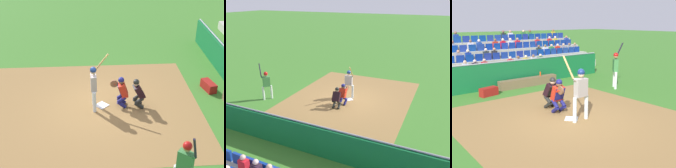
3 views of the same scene
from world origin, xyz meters
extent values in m
plane|color=#387126|center=(0.00, 0.00, 0.00)|extent=(160.00, 160.00, 0.00)
cube|color=olive|center=(0.00, 0.50, 0.00)|extent=(7.47, 8.89, 0.01)
cube|color=white|center=(0.00, 0.00, 0.02)|extent=(0.62, 0.62, 0.02)
cylinder|color=silver|center=(-0.43, 0.29, 0.43)|extent=(0.14, 0.14, 0.86)
cylinder|color=silver|center=(0.12, 0.32, 0.43)|extent=(0.14, 0.14, 0.86)
cube|color=#A29793|center=(-0.15, 0.30, 1.17)|extent=(0.48, 0.25, 0.61)
sphere|color=#D6AF87|center=(-0.15, 0.30, 1.62)|extent=(0.22, 0.22, 0.22)
sphere|color=navy|center=(-0.15, 0.30, 1.68)|extent=(0.25, 0.25, 0.25)
cylinder|color=#A29793|center=(-0.10, 0.28, 1.46)|extent=(0.49, 0.11, 0.14)
cylinder|color=#A29793|center=(0.09, 0.29, 1.46)|extent=(0.18, 0.14, 0.13)
cylinder|color=#AE8649|center=(0.14, 0.00, 1.83)|extent=(0.07, 0.59, 0.75)
sphere|color=black|center=(0.14, 0.27, 1.48)|extent=(0.06, 0.06, 0.06)
cylinder|color=navy|center=(-0.21, -0.78, 0.15)|extent=(0.16, 0.39, 0.34)
cylinder|color=navy|center=(-0.21, -0.78, 0.37)|extent=(0.16, 0.39, 0.33)
cylinder|color=navy|center=(0.11, -0.80, 0.15)|extent=(0.16, 0.39, 0.34)
cylinder|color=navy|center=(0.11, -0.80, 0.37)|extent=(0.16, 0.39, 0.33)
cube|color=red|center=(-0.05, -0.85, 0.74)|extent=(0.44, 0.42, 0.60)
cube|color=navy|center=(-0.04, -0.73, 0.74)|extent=(0.39, 0.21, 0.45)
sphere|color=brown|center=(-0.04, -0.77, 1.11)|extent=(0.22, 0.22, 0.22)
cube|color=black|center=(-0.04, -0.77, 1.11)|extent=(0.20, 0.11, 0.20)
sphere|color=navy|center=(-0.04, -0.77, 1.17)|extent=(0.24, 0.24, 0.24)
cylinder|color=brown|center=(0.09, -0.50, 0.95)|extent=(0.09, 0.30, 0.30)
cylinder|color=red|center=(0.11, -0.67, 0.88)|extent=(0.14, 0.40, 0.22)
cylinder|color=black|center=(-0.32, -1.46, 0.15)|extent=(0.18, 0.40, 0.34)
cylinder|color=black|center=(-0.32, -1.46, 0.37)|extent=(0.18, 0.39, 0.33)
cylinder|color=black|center=(0.00, -1.43, 0.15)|extent=(0.18, 0.40, 0.34)
cylinder|color=black|center=(0.00, -1.43, 0.37)|extent=(0.18, 0.39, 0.33)
cube|color=black|center=(-0.15, -1.47, 0.72)|extent=(0.46, 0.51, 0.60)
cube|color=black|center=(-0.17, -1.35, 0.72)|extent=(0.40, 0.30, 0.43)
sphere|color=tan|center=(-0.17, -1.34, 1.07)|extent=(0.22, 0.22, 0.22)
cube|color=black|center=(-0.17, -1.34, 1.07)|extent=(0.21, 0.15, 0.19)
sphere|color=black|center=(-0.17, -1.34, 1.13)|extent=(0.24, 0.24, 0.24)
cube|color=#126230|center=(0.00, -5.76, 0.64)|extent=(13.35, 0.24, 1.29)
cylinder|color=gray|center=(0.00, -5.76, 1.33)|extent=(13.35, 0.07, 0.07)
cube|color=brown|center=(-1.40, -5.21, 0.22)|extent=(3.32, 0.40, 0.44)
cylinder|color=#DC4414|center=(-2.14, -5.22, 0.56)|extent=(0.07, 0.07, 0.24)
cube|color=maroon|center=(1.04, -4.66, 0.19)|extent=(0.88, 0.53, 0.39)
cylinder|color=silver|center=(-4.49, -1.94, 0.43)|extent=(0.18, 0.18, 0.86)
cylinder|color=silver|center=(-4.79, -2.33, 0.43)|extent=(0.18, 0.18, 0.86)
cube|color=#38783C|center=(-4.64, -2.13, 1.17)|extent=(0.43, 0.46, 0.61)
sphere|color=#A97950|center=(-4.64, -2.13, 1.62)|extent=(0.22, 0.22, 0.22)
sphere|color=#AF1110|center=(-4.64, -2.13, 1.68)|extent=(0.25, 0.25, 0.25)
cylinder|color=#38783C|center=(-4.69, -2.16, 1.46)|extent=(0.38, 0.38, 0.14)
cylinder|color=#38783C|center=(-4.80, -2.29, 1.46)|extent=(0.17, 0.15, 0.13)
cylinder|color=black|center=(-4.97, -2.21, 1.88)|extent=(0.34, 0.29, 0.81)
sphere|color=black|center=(-4.85, -2.31, 1.48)|extent=(0.06, 0.06, 0.06)
cube|color=#A3A490|center=(0.00, -8.20, 0.25)|extent=(17.53, 1.04, 0.49)
cube|color=navy|center=(-8.06, -8.04, 0.70)|extent=(0.44, 0.10, 0.42)
cube|color=navy|center=(-7.51, -8.04, 0.70)|extent=(0.44, 0.10, 0.42)
cube|color=navy|center=(-6.95, -8.04, 0.70)|extent=(0.44, 0.10, 0.42)
cube|color=navy|center=(-6.39, -8.04, 0.70)|extent=(0.44, 0.10, 0.42)
cube|color=navy|center=(-5.84, -8.04, 0.70)|extent=(0.44, 0.10, 0.42)
cube|color=navy|center=(-5.28, -8.04, 0.70)|extent=(0.44, 0.10, 0.42)
cube|color=navy|center=(-4.73, -8.04, 0.70)|extent=(0.44, 0.10, 0.42)
cube|color=navy|center=(-4.17, -8.04, 0.70)|extent=(0.44, 0.10, 0.42)
cube|color=#356A3E|center=(-4.17, -8.30, 0.75)|extent=(0.32, 0.22, 0.52)
sphere|color=beige|center=(-4.17, -8.30, 1.11)|extent=(0.19, 0.19, 0.19)
cube|color=navy|center=(-3.61, -8.04, 0.70)|extent=(0.44, 0.10, 0.42)
cube|color=silver|center=(-3.61, -8.30, 0.75)|extent=(0.32, 0.22, 0.52)
sphere|color=brown|center=(-3.61, -8.30, 1.11)|extent=(0.19, 0.19, 0.19)
cube|color=navy|center=(-3.06, -8.04, 0.70)|extent=(0.44, 0.10, 0.42)
cube|color=gold|center=(-3.06, -8.30, 0.75)|extent=(0.32, 0.22, 0.52)
sphere|color=beige|center=(-3.06, -8.30, 1.11)|extent=(0.19, 0.19, 0.19)
cube|color=navy|center=(-2.50, -8.04, 0.70)|extent=(0.44, 0.10, 0.42)
cube|color=gray|center=(-2.50, -8.30, 0.75)|extent=(0.32, 0.22, 0.52)
sphere|color=brown|center=(-2.50, -8.30, 1.11)|extent=(0.19, 0.19, 0.19)
cube|color=navy|center=(-1.95, -8.04, 0.70)|extent=(0.44, 0.10, 0.42)
cube|color=red|center=(-1.95, -8.30, 0.75)|extent=(0.32, 0.22, 0.52)
sphere|color=beige|center=(-1.95, -8.30, 1.11)|extent=(0.19, 0.19, 0.19)
cube|color=navy|center=(-1.39, -8.04, 0.70)|extent=(0.44, 0.10, 0.42)
cube|color=navy|center=(-0.83, -8.04, 0.70)|extent=(0.44, 0.10, 0.42)
cube|color=navy|center=(-0.28, -8.04, 0.70)|extent=(0.44, 0.10, 0.42)
cube|color=red|center=(-0.28, -8.30, 0.75)|extent=(0.32, 0.22, 0.52)
sphere|color=#D4A58E|center=(-0.28, -8.30, 1.11)|extent=(0.19, 0.19, 0.19)
cube|color=navy|center=(0.28, -8.04, 0.70)|extent=(0.44, 0.10, 0.42)
cube|color=#2D1C2C|center=(0.28, -8.30, 0.75)|extent=(0.32, 0.22, 0.52)
sphere|color=beige|center=(0.28, -8.30, 1.11)|extent=(0.19, 0.19, 0.19)
cube|color=navy|center=(0.83, -8.04, 0.70)|extent=(0.44, 0.10, 0.42)
cube|color=silver|center=(0.83, -8.30, 0.75)|extent=(0.32, 0.22, 0.52)
sphere|color=tan|center=(0.83, -8.30, 1.11)|extent=(0.19, 0.19, 0.19)
cube|color=navy|center=(1.39, -8.04, 0.70)|extent=(0.44, 0.10, 0.42)
cube|color=#A3A490|center=(0.00, -9.24, 0.49)|extent=(17.53, 1.04, 0.99)
cube|color=navy|center=(-8.06, -9.08, 1.20)|extent=(0.44, 0.10, 0.42)
cube|color=gray|center=(-8.06, -9.34, 1.25)|extent=(0.32, 0.22, 0.52)
sphere|color=#A37A4F|center=(-8.06, -9.34, 1.61)|extent=(0.19, 0.19, 0.19)
cube|color=navy|center=(-7.51, -9.08, 1.20)|extent=(0.44, 0.10, 0.42)
cube|color=gray|center=(-7.51, -9.34, 1.25)|extent=(0.32, 0.22, 0.52)
sphere|color=brown|center=(-7.51, -9.34, 1.61)|extent=(0.19, 0.19, 0.19)
cube|color=navy|center=(-6.95, -9.08, 1.20)|extent=(0.44, 0.10, 0.42)
cube|color=gray|center=(-6.95, -9.34, 1.25)|extent=(0.32, 0.22, 0.52)
sphere|color=tan|center=(-6.95, -9.34, 1.61)|extent=(0.19, 0.19, 0.19)
cube|color=navy|center=(-6.39, -9.08, 1.20)|extent=(0.44, 0.10, 0.42)
cube|color=red|center=(-6.39, -9.34, 1.25)|extent=(0.32, 0.22, 0.52)
sphere|color=beige|center=(-6.39, -9.34, 1.61)|extent=(0.19, 0.19, 0.19)
cube|color=navy|center=(-5.84, -9.08, 1.20)|extent=(0.44, 0.10, 0.42)
cube|color=#2B793E|center=(-5.84, -9.34, 1.25)|extent=(0.32, 0.22, 0.52)
sphere|color=tan|center=(-5.84, -9.34, 1.61)|extent=(0.19, 0.19, 0.19)
cube|color=navy|center=(-5.28, -9.08, 1.20)|extent=(0.44, 0.10, 0.42)
cube|color=white|center=(-5.28, -9.34, 1.25)|extent=(0.32, 0.22, 0.52)
sphere|color=brown|center=(-5.28, -9.34, 1.61)|extent=(0.19, 0.19, 0.19)
cube|color=navy|center=(-4.73, -9.08, 1.20)|extent=(0.44, 0.10, 0.42)
cube|color=#243029|center=(-4.73, -9.34, 1.25)|extent=(0.32, 0.22, 0.52)
sphere|color=brown|center=(-4.73, -9.34, 1.61)|extent=(0.19, 0.19, 0.19)
cube|color=navy|center=(-4.17, -9.08, 1.20)|extent=(0.44, 0.10, 0.42)
cube|color=navy|center=(-3.61, -9.08, 1.20)|extent=(0.44, 0.10, 0.42)
cube|color=navy|center=(-3.06, -9.08, 1.20)|extent=(0.44, 0.10, 0.42)
cube|color=navy|center=(-2.50, -9.08, 1.20)|extent=(0.44, 0.10, 0.42)
cube|color=navy|center=(-1.95, -9.08, 1.20)|extent=(0.44, 0.10, 0.42)
cube|color=navy|center=(-1.39, -9.08, 1.20)|extent=(0.44, 0.10, 0.42)
cube|color=#242428|center=(-1.39, -9.34, 1.25)|extent=(0.32, 0.22, 0.52)
sphere|color=#AD7254|center=(-1.39, -9.34, 1.61)|extent=(0.19, 0.19, 0.19)
cube|color=navy|center=(-0.83, -9.08, 1.20)|extent=(0.44, 0.10, 0.42)
cube|color=#232C2F|center=(-0.83, -9.34, 1.25)|extent=(0.32, 0.22, 0.52)
sphere|color=beige|center=(-0.83, -9.34, 1.61)|extent=(0.19, 0.19, 0.19)
cube|color=navy|center=(-0.28, -9.08, 1.20)|extent=(0.44, 0.10, 0.42)
cube|color=navy|center=(0.28, -9.08, 1.20)|extent=(0.44, 0.10, 0.42)
cube|color=navy|center=(0.28, -9.34, 1.25)|extent=(0.32, 0.22, 0.52)
sphere|color=beige|center=(0.28, -9.34, 1.61)|extent=(0.19, 0.19, 0.19)
cube|color=navy|center=(0.83, -9.08, 1.20)|extent=(0.44, 0.10, 0.42)
cube|color=gray|center=(0.83, -9.34, 1.25)|extent=(0.32, 0.22, 0.52)
sphere|color=#AF765A|center=(0.83, -9.34, 1.61)|extent=(0.19, 0.19, 0.19)
cube|color=#A3A490|center=(0.00, -10.28, 0.74)|extent=(17.53, 1.04, 1.48)
cube|color=navy|center=(-8.06, -10.12, 1.69)|extent=(0.44, 0.10, 0.42)
cube|color=navy|center=(-8.06, -10.38, 1.74)|extent=(0.32, 0.22, 0.52)
sphere|color=#A77156|center=(-8.06, -10.38, 2.10)|extent=(0.19, 0.19, 0.19)
cube|color=navy|center=(-7.51, -10.12, 1.69)|extent=(0.44, 0.10, 0.42)
cube|color=navy|center=(-6.95, -10.12, 1.69)|extent=(0.44, 0.10, 0.42)
cube|color=gold|center=(-6.95, -10.38, 1.74)|extent=(0.32, 0.22, 0.52)
sphere|color=beige|center=(-6.95, -10.38, 2.10)|extent=(0.19, 0.19, 0.19)
cube|color=navy|center=(-6.39, -10.12, 1.69)|extent=(0.44, 0.10, 0.42)
cube|color=red|center=(-6.39, -10.38, 1.74)|extent=(0.32, 0.22, 0.52)
sphere|color=beige|center=(-6.39, -10.38, 2.10)|extent=(0.19, 0.19, 0.19)
cube|color=navy|center=(-5.84, -10.12, 1.69)|extent=(0.44, 0.10, 0.42)
cube|color=navy|center=(-5.28, -10.12, 1.69)|extent=(0.44, 0.10, 0.42)
cube|color=red|center=(-5.28, -10.38, 1.74)|extent=(0.32, 0.22, 0.52)
sphere|color=#A7755E|center=(-5.28, -10.38, 2.10)|extent=(0.19, 0.19, 0.19)
cube|color=navy|center=(-4.73, -10.12, 1.69)|extent=(0.44, 0.10, 0.42)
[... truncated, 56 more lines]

